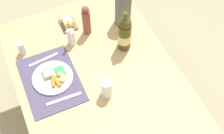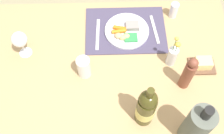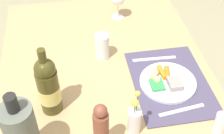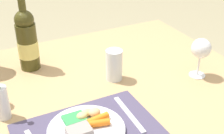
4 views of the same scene
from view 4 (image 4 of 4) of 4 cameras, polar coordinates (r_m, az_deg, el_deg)
dining_table at (r=1.28m, az=-4.80°, el=-7.82°), size 1.34×0.95×0.71m
dinner_plate at (r=0.99m, az=-4.77°, el=-11.08°), size 0.24×0.24×0.04m
knife at (r=1.06m, az=3.12°, el=-8.61°), size 0.03×0.21×0.00m
wine_glass at (r=1.27m, az=16.06°, el=3.13°), size 0.08×0.08×0.16m
wine_bottle at (r=1.33m, az=-15.33°, el=4.67°), size 0.08×0.08×0.30m
flower_vase at (r=1.08m, az=-19.79°, el=-5.73°), size 0.05×0.05×0.21m
water_tumbler at (r=1.23m, az=0.29°, el=0.15°), size 0.07×0.07×0.13m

